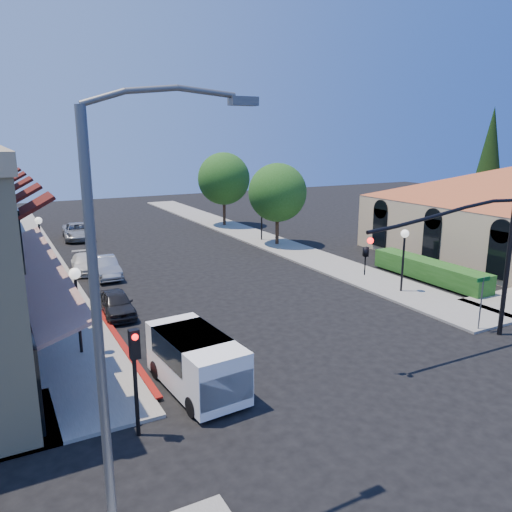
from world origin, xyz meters
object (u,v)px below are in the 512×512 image
white_van (196,359)px  parked_car_c (84,263)px  street_tree_a (277,193)px  lamppost_right_near (404,245)px  secondary_signal (135,363)px  parked_car_a (116,303)px  lamppost_left_far (39,230)px  lamppost_right_far (262,208)px  conifer_far (489,161)px  street_tree_b (224,179)px  lamppost_left_near (76,289)px  signal_mast_arm (476,249)px  street_name_sign (482,295)px  parked_car_d (77,231)px  parked_car_b (105,267)px  cobra_streetlight (114,304)px

white_van → parked_car_c: bearing=92.1°
street_tree_a → lamppost_right_near: 14.08m
secondary_signal → white_van: secondary_signal is taller
secondary_signal → white_van: bearing=35.5°
parked_car_a → lamppost_left_far: bearing=105.1°
lamppost_right_far → conifer_far: bearing=-17.1°
street_tree_a → parked_car_a: size_ratio=1.84×
street_tree_b → lamppost_left_near: size_ratio=1.97×
conifer_far → white_van: 37.00m
lamppost_left_far → lamppost_right_far: same height
street_tree_b → parked_car_a: street_tree_b is taller
street_tree_a → signal_mast_arm: size_ratio=0.81×
conifer_far → street_name_sign: (-20.50, -15.80, -4.66)m
street_tree_a → secondary_signal: size_ratio=1.95×
parked_car_d → parked_car_b: bearing=-87.8°
street_tree_b → lamppost_right_far: 8.21m
conifer_far → lamppost_right_near: size_ratio=3.08×
lamppost_left_near → white_van: 5.89m
secondary_signal → parked_car_b: size_ratio=0.86×
street_tree_a → white_van: street_tree_a is taller
parked_car_b → parked_car_a: bearing=-97.5°
conifer_far → parked_car_d: 36.11m
street_tree_b → lamppost_right_near: (-0.30, -24.00, -1.81)m
street_tree_a → cobra_streetlight: 29.99m
parked_car_a → parked_car_b: size_ratio=0.90×
secondary_signal → parked_car_c: secondary_signal is taller
white_van → parked_car_b: 15.81m
street_tree_a → lamppost_right_far: size_ratio=1.82×
white_van → street_name_sign: bearing=-4.4°
conifer_far → lamppost_right_near: 22.21m
conifer_far → cobra_streetlight: 42.20m
street_tree_b → lamppost_left_near: bearing=-125.8°
lamppost_right_near → street_name_sign: bearing=-99.8°
street_tree_a → lamppost_right_near: (-0.30, -14.00, -1.46)m
conifer_far → parked_car_c: 34.76m
signal_mast_arm → street_name_sign: bearing=23.2°
street_tree_b → parked_car_d: size_ratio=1.45×
conifer_far → signal_mast_arm: (-22.14, -16.50, -2.27)m
conifer_far → cobra_streetlight: (-37.15, -20.00, -1.09)m
street_name_sign → parked_car_d: bearing=112.4°
parked_car_d → parked_car_c: bearing=-92.7°
signal_mast_arm → secondary_signal: bearing=-179.6°
street_tree_b → parked_car_c: bearing=-143.5°
parked_car_a → parked_car_b: 7.18m
cobra_streetlight → street_name_sign: (16.65, 4.20, -3.57)m
conifer_far → street_name_sign: size_ratio=4.40×
cobra_streetlight → lamppost_left_far: 24.14m
conifer_far → lamppost_right_far: bearing=162.9°
cobra_streetlight → lamppost_right_near: size_ratio=2.61×
parked_car_a → secondary_signal: bearing=-97.5°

